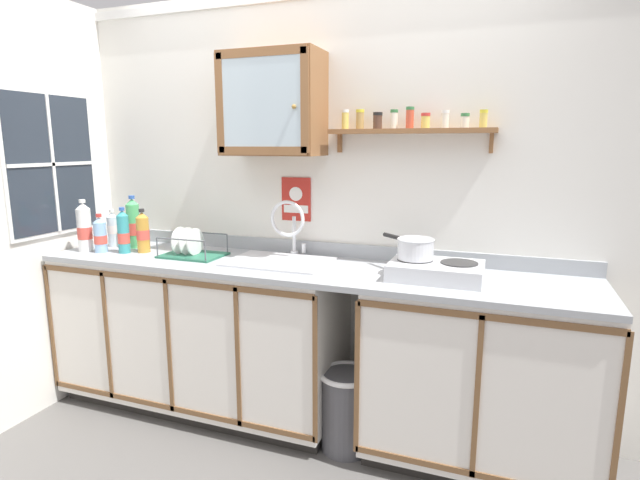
{
  "coord_description": "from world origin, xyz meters",
  "views": [
    {
      "loc": [
        1.03,
        -2.13,
        1.58
      ],
      "look_at": [
        0.08,
        0.4,
        1.07
      ],
      "focal_mm": 28.02,
      "sensor_mm": 36.0,
      "label": 1
    }
  ],
  "objects_px": {
    "saucepan": "(415,248)",
    "wall_cabinet": "(273,104)",
    "bottle_detergent_teal_1": "(123,233)",
    "bottle_juice_amber_4": "(143,233)",
    "sink": "(280,263)",
    "bottle_opaque_white_5": "(84,228)",
    "bottle_water_clear_0": "(113,229)",
    "warning_sign": "(296,200)",
    "bottle_soda_green_3": "(133,224)",
    "bottle_water_blue_2": "(100,235)",
    "dish_rack": "(191,250)",
    "hot_plate_stove": "(436,270)",
    "trash_bin": "(346,409)"
  },
  "relations": [
    {
      "from": "sink",
      "to": "warning_sign",
      "type": "bearing_deg",
      "value": 91.93
    },
    {
      "from": "bottle_detergent_teal_1",
      "to": "dish_rack",
      "type": "height_order",
      "value": "bottle_detergent_teal_1"
    },
    {
      "from": "bottle_detergent_teal_1",
      "to": "wall_cabinet",
      "type": "bearing_deg",
      "value": 14.0
    },
    {
      "from": "saucepan",
      "to": "wall_cabinet",
      "type": "xyz_separation_m",
      "value": [
        -0.83,
        0.14,
        0.72
      ]
    },
    {
      "from": "bottle_detergent_teal_1",
      "to": "bottle_juice_amber_4",
      "type": "xyz_separation_m",
      "value": [
        0.1,
        0.06,
        -0.0
      ]
    },
    {
      "from": "saucepan",
      "to": "bottle_juice_amber_4",
      "type": "distance_m",
      "value": 1.64
    },
    {
      "from": "bottle_soda_green_3",
      "to": "bottle_water_blue_2",
      "type": "bearing_deg",
      "value": -117.64
    },
    {
      "from": "bottle_water_blue_2",
      "to": "bottle_soda_green_3",
      "type": "distance_m",
      "value": 0.21
    },
    {
      "from": "bottle_opaque_white_5",
      "to": "warning_sign",
      "type": "relative_size",
      "value": 1.24
    },
    {
      "from": "bottle_opaque_white_5",
      "to": "saucepan",
      "type": "bearing_deg",
      "value": 3.56
    },
    {
      "from": "saucepan",
      "to": "bottle_detergent_teal_1",
      "type": "height_order",
      "value": "bottle_detergent_teal_1"
    },
    {
      "from": "bottle_water_blue_2",
      "to": "warning_sign",
      "type": "distance_m",
      "value": 1.21
    },
    {
      "from": "saucepan",
      "to": "bottle_water_clear_0",
      "type": "distance_m",
      "value": 1.94
    },
    {
      "from": "saucepan",
      "to": "dish_rack",
      "type": "distance_m",
      "value": 1.3
    },
    {
      "from": "dish_rack",
      "to": "wall_cabinet",
      "type": "relative_size",
      "value": 0.63
    },
    {
      "from": "bottle_water_blue_2",
      "to": "warning_sign",
      "type": "height_order",
      "value": "warning_sign"
    },
    {
      "from": "warning_sign",
      "to": "trash_bin",
      "type": "xyz_separation_m",
      "value": [
        0.45,
        -0.41,
        -1.04
      ]
    },
    {
      "from": "saucepan",
      "to": "warning_sign",
      "type": "bearing_deg",
      "value": 159.64
    },
    {
      "from": "bottle_soda_green_3",
      "to": "warning_sign",
      "type": "bearing_deg",
      "value": 11.76
    },
    {
      "from": "sink",
      "to": "wall_cabinet",
      "type": "relative_size",
      "value": 1.0
    },
    {
      "from": "bottle_water_clear_0",
      "to": "bottle_detergent_teal_1",
      "type": "bearing_deg",
      "value": -33.06
    },
    {
      "from": "hot_plate_stove",
      "to": "bottle_water_blue_2",
      "type": "distance_m",
      "value": 1.99
    },
    {
      "from": "dish_rack",
      "to": "wall_cabinet",
      "type": "distance_m",
      "value": 0.96
    },
    {
      "from": "bottle_opaque_white_5",
      "to": "trash_bin",
      "type": "height_order",
      "value": "bottle_opaque_white_5"
    },
    {
      "from": "bottle_water_clear_0",
      "to": "saucepan",
      "type": "bearing_deg",
      "value": -1.62
    },
    {
      "from": "sink",
      "to": "saucepan",
      "type": "distance_m",
      "value": 0.76
    },
    {
      "from": "bottle_water_clear_0",
      "to": "warning_sign",
      "type": "xyz_separation_m",
      "value": [
        1.18,
        0.23,
        0.21
      ]
    },
    {
      "from": "warning_sign",
      "to": "bottle_water_clear_0",
      "type": "bearing_deg",
      "value": -169.14
    },
    {
      "from": "hot_plate_stove",
      "to": "warning_sign",
      "type": "relative_size",
      "value": 1.72
    },
    {
      "from": "bottle_juice_amber_4",
      "to": "sink",
      "type": "bearing_deg",
      "value": 3.49
    },
    {
      "from": "bottle_water_blue_2",
      "to": "bottle_soda_green_3",
      "type": "relative_size",
      "value": 0.71
    },
    {
      "from": "sink",
      "to": "saucepan",
      "type": "xyz_separation_m",
      "value": [
        0.75,
        -0.03,
        0.15
      ]
    },
    {
      "from": "bottle_detergent_teal_1",
      "to": "bottle_juice_amber_4",
      "type": "bearing_deg",
      "value": 31.44
    },
    {
      "from": "bottle_water_blue_2",
      "to": "dish_rack",
      "type": "bearing_deg",
      "value": 9.65
    },
    {
      "from": "trash_bin",
      "to": "warning_sign",
      "type": "bearing_deg",
      "value": 137.56
    },
    {
      "from": "bottle_soda_green_3",
      "to": "bottle_opaque_white_5",
      "type": "height_order",
      "value": "bottle_soda_green_3"
    },
    {
      "from": "hot_plate_stove",
      "to": "bottle_water_clear_0",
      "type": "bearing_deg",
      "value": 177.75
    },
    {
      "from": "saucepan",
      "to": "bottle_juice_amber_4",
      "type": "height_order",
      "value": "bottle_juice_amber_4"
    },
    {
      "from": "sink",
      "to": "bottle_detergent_teal_1",
      "type": "xyz_separation_m",
      "value": [
        -0.98,
        -0.11,
        0.13
      ]
    },
    {
      "from": "sink",
      "to": "bottle_water_clear_0",
      "type": "xyz_separation_m",
      "value": [
        -1.19,
        0.02,
        0.12
      ]
    },
    {
      "from": "bottle_opaque_white_5",
      "to": "dish_rack",
      "type": "relative_size",
      "value": 0.91
    },
    {
      "from": "warning_sign",
      "to": "saucepan",
      "type": "bearing_deg",
      "value": -20.36
    },
    {
      "from": "sink",
      "to": "bottle_detergent_teal_1",
      "type": "relative_size",
      "value": 2.01
    },
    {
      "from": "bottle_detergent_teal_1",
      "to": "bottle_water_clear_0",
      "type": "bearing_deg",
      "value": 146.94
    },
    {
      "from": "dish_rack",
      "to": "bottle_juice_amber_4",
      "type": "bearing_deg",
      "value": -179.02
    },
    {
      "from": "bottle_water_clear_0",
      "to": "dish_rack",
      "type": "relative_size",
      "value": 0.68
    },
    {
      "from": "bottle_water_clear_0",
      "to": "trash_bin",
      "type": "distance_m",
      "value": 1.84
    },
    {
      "from": "sink",
      "to": "bottle_opaque_white_5",
      "type": "bearing_deg",
      "value": -172.83
    },
    {
      "from": "saucepan",
      "to": "trash_bin",
      "type": "xyz_separation_m",
      "value": [
        -0.31,
        -0.13,
        -0.86
      ]
    },
    {
      "from": "bottle_soda_green_3",
      "to": "bottle_opaque_white_5",
      "type": "distance_m",
      "value": 0.28
    }
  ]
}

